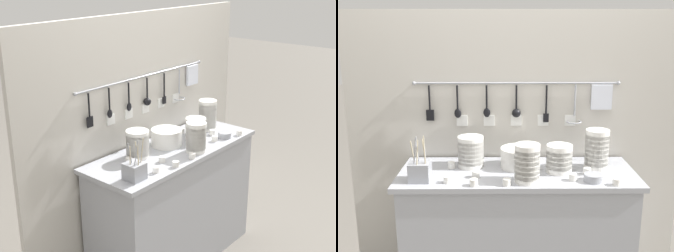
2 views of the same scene
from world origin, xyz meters
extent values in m
cube|color=#9EA0A8|center=(0.00, 0.00, 0.91)|extent=(1.40, 0.52, 0.03)
cube|color=#9EA0A8|center=(0.00, 0.00, 0.45)|extent=(1.34, 0.50, 0.90)
cube|color=#BCB7AD|center=(0.00, 0.30, 0.93)|extent=(2.20, 0.04, 1.87)
cylinder|color=#93969E|center=(0.00, 0.26, 1.42)|extent=(1.29, 0.01, 0.01)
sphere|color=#93969E|center=(-0.65, 0.26, 1.42)|extent=(0.02, 0.02, 0.02)
sphere|color=#93969E|center=(0.65, 0.26, 1.42)|extent=(0.02, 0.02, 0.02)
cylinder|color=black|center=(-0.55, 0.25, 1.32)|extent=(0.01, 0.01, 0.16)
cube|color=black|center=(-0.55, 0.25, 1.21)|extent=(0.05, 0.01, 0.07)
cylinder|color=#93969E|center=(-0.55, 0.26, 1.41)|extent=(0.00, 0.01, 0.02)
cylinder|color=black|center=(-0.37, 0.25, 1.33)|extent=(0.01, 0.01, 0.15)
ellipsoid|color=black|center=(-0.37, 0.25, 1.23)|extent=(0.04, 0.02, 0.06)
cylinder|color=#93969E|center=(-0.37, 0.26, 1.41)|extent=(0.01, 0.01, 0.02)
cylinder|color=black|center=(-0.19, 0.25, 1.33)|extent=(0.01, 0.01, 0.15)
ellipsoid|color=black|center=(-0.19, 0.25, 1.23)|extent=(0.04, 0.02, 0.06)
cylinder|color=#93969E|center=(-0.19, 0.26, 1.41)|extent=(0.01, 0.01, 0.02)
cylinder|color=black|center=(0.00, 0.25, 1.33)|extent=(0.01, 0.01, 0.16)
sphere|color=black|center=(0.00, 0.25, 1.23)|extent=(0.06, 0.06, 0.06)
cylinder|color=#93969E|center=(0.00, 0.26, 1.41)|extent=(0.01, 0.01, 0.02)
cylinder|color=black|center=(0.19, 0.25, 1.31)|extent=(0.01, 0.01, 0.19)
cube|color=black|center=(0.19, 0.25, 1.20)|extent=(0.04, 0.01, 0.06)
cylinder|color=#93969E|center=(0.19, 0.26, 1.41)|extent=(0.01, 0.01, 0.02)
cylinder|color=#93969E|center=(0.37, 0.25, 1.31)|extent=(0.01, 0.01, 0.20)
torus|color=#93969E|center=(0.37, 0.25, 1.17)|extent=(0.10, 0.10, 0.01)
cylinder|color=#93969E|center=(0.37, 0.26, 1.41)|extent=(0.01, 0.01, 0.02)
cube|color=silver|center=(0.54, 0.25, 1.33)|extent=(0.13, 0.02, 0.16)
cylinder|color=#93969E|center=(0.54, 0.26, 1.41)|extent=(0.00, 0.01, 0.02)
cube|color=white|center=(-0.35, 0.27, 1.17)|extent=(0.07, 0.01, 0.07)
cube|color=white|center=(-0.17, 0.27, 1.17)|extent=(0.07, 0.01, 0.07)
cube|color=white|center=(0.00, 0.27, 1.17)|extent=(0.07, 0.01, 0.07)
cube|color=white|center=(0.17, 0.27, 1.17)|extent=(0.07, 0.01, 0.07)
cube|color=white|center=(0.35, 0.27, 1.17)|extent=(0.07, 0.01, 0.07)
cylinder|color=silver|center=(-0.28, 0.09, 0.95)|extent=(0.16, 0.16, 0.04)
cylinder|color=silver|center=(-0.28, 0.09, 0.97)|extent=(0.16, 0.16, 0.04)
cylinder|color=silver|center=(-0.28, 0.09, 1.00)|extent=(0.16, 0.16, 0.04)
cylinder|color=silver|center=(-0.28, 0.09, 1.02)|extent=(0.16, 0.16, 0.04)
cylinder|color=silver|center=(-0.28, 0.09, 1.05)|extent=(0.16, 0.16, 0.04)
cylinder|color=silver|center=(-0.28, 0.09, 1.07)|extent=(0.16, 0.16, 0.04)
cylinder|color=silver|center=(-0.28, 0.09, 1.10)|extent=(0.16, 0.16, 0.04)
cylinder|color=silver|center=(0.25, -0.01, 0.95)|extent=(0.15, 0.15, 0.05)
cylinder|color=silver|center=(0.25, -0.01, 0.98)|extent=(0.15, 0.15, 0.05)
cylinder|color=silver|center=(0.25, -0.01, 1.01)|extent=(0.15, 0.15, 0.05)
cylinder|color=silver|center=(0.25, -0.01, 1.04)|extent=(0.15, 0.15, 0.05)
cylinder|color=silver|center=(0.25, -0.01, 1.07)|extent=(0.15, 0.15, 0.05)
cylinder|color=silver|center=(0.48, 0.05, 0.95)|extent=(0.14, 0.14, 0.05)
cylinder|color=silver|center=(0.48, 0.05, 0.98)|extent=(0.14, 0.14, 0.05)
cylinder|color=silver|center=(0.48, 0.05, 1.01)|extent=(0.14, 0.14, 0.05)
cylinder|color=silver|center=(0.48, 0.05, 1.03)|extent=(0.14, 0.14, 0.05)
cylinder|color=silver|center=(0.48, 0.05, 1.06)|extent=(0.14, 0.14, 0.05)
cylinder|color=silver|center=(0.48, 0.05, 1.09)|extent=(0.14, 0.14, 0.05)
cylinder|color=silver|center=(0.48, 0.05, 1.12)|extent=(0.14, 0.14, 0.05)
cylinder|color=silver|center=(0.48, 0.05, 1.14)|extent=(0.14, 0.14, 0.05)
cylinder|color=silver|center=(0.05, -0.16, 0.95)|extent=(0.14, 0.14, 0.05)
cylinder|color=silver|center=(0.05, -0.16, 0.98)|extent=(0.14, 0.14, 0.05)
cylinder|color=silver|center=(0.05, -0.16, 1.01)|extent=(0.14, 0.14, 0.05)
cylinder|color=silver|center=(0.05, -0.16, 1.04)|extent=(0.14, 0.14, 0.05)
cylinder|color=silver|center=(0.05, -0.16, 1.06)|extent=(0.14, 0.14, 0.05)
cylinder|color=silver|center=(0.05, -0.16, 1.09)|extent=(0.14, 0.14, 0.05)
cylinder|color=silver|center=(0.05, -0.16, 1.12)|extent=(0.14, 0.14, 0.05)
cylinder|color=silver|center=(0.01, 0.08, 0.93)|extent=(0.22, 0.22, 0.01)
cylinder|color=silver|center=(0.01, 0.08, 0.94)|extent=(0.22, 0.22, 0.01)
cylinder|color=silver|center=(0.01, 0.08, 0.95)|extent=(0.22, 0.22, 0.01)
cylinder|color=silver|center=(0.01, 0.08, 0.96)|extent=(0.22, 0.22, 0.01)
cylinder|color=silver|center=(0.01, 0.08, 0.97)|extent=(0.22, 0.22, 0.01)
cylinder|color=silver|center=(0.01, 0.08, 0.98)|extent=(0.22, 0.22, 0.01)
cylinder|color=silver|center=(0.01, 0.08, 0.99)|extent=(0.22, 0.22, 0.01)
cylinder|color=silver|center=(0.01, 0.08, 1.00)|extent=(0.22, 0.22, 0.01)
cylinder|color=silver|center=(0.01, 0.08, 1.01)|extent=(0.22, 0.22, 0.01)
cylinder|color=silver|center=(0.01, 0.08, 1.02)|extent=(0.22, 0.22, 0.01)
cylinder|color=silver|center=(0.01, 0.08, 1.02)|extent=(0.22, 0.22, 0.01)
cylinder|color=silver|center=(0.01, 0.08, 1.03)|extent=(0.22, 0.22, 0.01)
cylinder|color=silver|center=(0.01, 0.08, 1.04)|extent=(0.22, 0.22, 0.01)
cylinder|color=#93969E|center=(0.42, -0.16, 0.95)|extent=(0.10, 0.10, 0.04)
cube|color=#93969E|center=(-0.55, -0.14, 0.98)|extent=(0.11, 0.11, 0.11)
cylinder|color=#93969E|center=(-0.57, -0.17, 1.09)|extent=(0.04, 0.02, 0.21)
cylinder|color=#C6B793|center=(-0.55, -0.18, 1.08)|extent=(0.02, 0.02, 0.19)
cylinder|color=#93969E|center=(-0.56, -0.12, 1.07)|extent=(0.03, 0.02, 0.18)
cylinder|color=#C6B793|center=(-0.58, -0.14, 1.07)|extent=(0.02, 0.03, 0.18)
cylinder|color=#C6B793|center=(-0.52, -0.14, 1.07)|extent=(0.03, 0.02, 0.19)
cylinder|color=#93969E|center=(-0.51, -0.16, 1.07)|extent=(0.01, 0.03, 0.17)
cylinder|color=#C6B793|center=(-0.51, -0.17, 1.09)|extent=(0.01, 0.03, 0.22)
cylinder|color=silver|center=(-0.39, -0.17, 0.95)|extent=(0.04, 0.04, 0.04)
cylinder|color=silver|center=(0.53, -0.22, 0.95)|extent=(0.04, 0.04, 0.04)
cylinder|color=silver|center=(-0.24, -0.10, 0.95)|extent=(0.04, 0.04, 0.04)
cylinder|color=silver|center=(-0.24, -0.22, 0.95)|extent=(0.04, 0.04, 0.04)
cylinder|color=silver|center=(0.30, -0.15, 0.95)|extent=(0.04, 0.04, 0.04)
cylinder|color=silver|center=(-0.40, 0.06, 0.95)|extent=(0.04, 0.04, 0.04)
cylinder|color=silver|center=(0.40, -0.05, 0.95)|extent=(0.04, 0.04, 0.04)
cylinder|color=silver|center=(-0.07, -0.22, 0.95)|extent=(0.04, 0.04, 0.04)
cylinder|color=silver|center=(0.28, 0.15, 0.95)|extent=(0.04, 0.04, 0.04)
camera|label=1|loc=(-2.41, -1.97, 2.19)|focal=50.00mm
camera|label=2|loc=(-0.09, -2.20, 1.76)|focal=42.00mm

